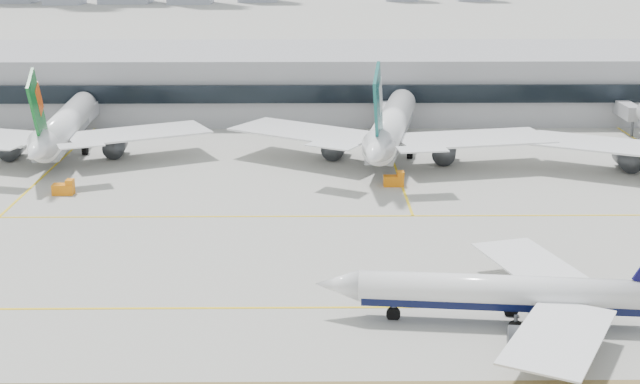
{
  "coord_description": "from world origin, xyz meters",
  "views": [
    {
      "loc": [
        7.52,
        -102.06,
        42.91
      ],
      "look_at": [
        8.85,
        18.0,
        7.5
      ],
      "focal_mm": 50.0,
      "sensor_mm": 36.0,
      "label": 1
    }
  ],
  "objects_px": {
    "taxiing_airliner": "(522,294)",
    "widebody_cathay": "(390,128)",
    "terminal": "(280,80)",
    "widebody_eva": "(64,128)"
  },
  "relations": [
    {
      "from": "taxiing_airliner",
      "to": "widebody_cathay",
      "type": "relative_size",
      "value": 0.74
    },
    {
      "from": "terminal",
      "to": "taxiing_airliner",
      "type": "bearing_deg",
      "value": -75.96
    },
    {
      "from": "taxiing_airliner",
      "to": "widebody_eva",
      "type": "relative_size",
      "value": 0.78
    },
    {
      "from": "terminal",
      "to": "widebody_cathay",
      "type": "bearing_deg",
      "value": -64.42
    },
    {
      "from": "taxiing_airliner",
      "to": "widebody_cathay",
      "type": "distance_m",
      "value": 76.98
    },
    {
      "from": "taxiing_airliner",
      "to": "terminal",
      "type": "height_order",
      "value": "taxiing_airliner"
    },
    {
      "from": "widebody_eva",
      "to": "terminal",
      "type": "bearing_deg",
      "value": -45.91
    },
    {
      "from": "widebody_eva",
      "to": "terminal",
      "type": "distance_m",
      "value": 61.14
    },
    {
      "from": "taxiing_airliner",
      "to": "terminal",
      "type": "xyz_separation_m",
      "value": [
        -31.17,
        124.69,
        3.8
      ]
    },
    {
      "from": "widebody_eva",
      "to": "terminal",
      "type": "xyz_separation_m",
      "value": [
        40.84,
        45.45,
        1.95
      ]
    }
  ]
}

